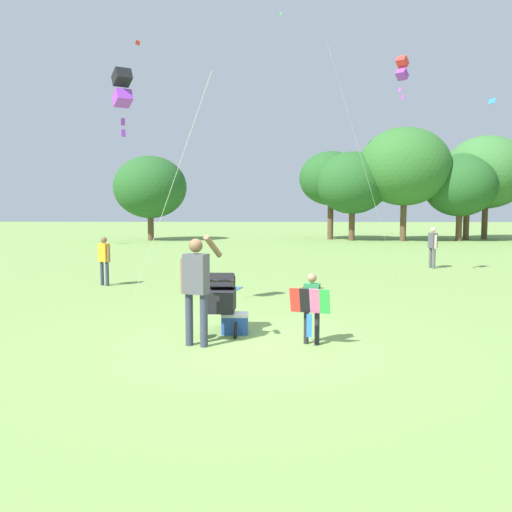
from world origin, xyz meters
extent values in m
plane|color=#75994C|center=(0.00, 0.00, 0.00)|extent=(120.00, 120.00, 0.00)
cylinder|color=brown|center=(-6.81, 24.59, 0.73)|extent=(0.36, 0.36, 1.46)
ellipsoid|color=#235623|center=(-6.81, 24.59, 3.22)|extent=(4.40, 3.96, 3.74)
cylinder|color=brown|center=(4.21, 25.86, 1.11)|extent=(0.36, 0.36, 2.22)
ellipsoid|color=#235623|center=(4.21, 25.86, 3.79)|extent=(3.92, 3.53, 3.33)
cylinder|color=brown|center=(5.38, 24.78, 0.86)|extent=(0.36, 0.36, 1.72)
ellipsoid|color=#235623|center=(5.38, 24.78, 3.47)|extent=(4.37, 3.94, 3.72)
cylinder|color=brown|center=(8.38, 24.40, 1.12)|extent=(0.36, 0.36, 2.24)
ellipsoid|color=#2D6628|center=(8.38, 24.40, 4.41)|extent=(5.42, 4.87, 4.60)
cylinder|color=brown|center=(11.76, 24.61, 0.79)|extent=(0.36, 0.36, 1.57)
ellipsoid|color=#235623|center=(11.76, 24.61, 3.29)|extent=(4.28, 3.86, 3.64)
cylinder|color=brown|center=(12.47, 25.40, 1.04)|extent=(0.36, 0.36, 2.09)
ellipsoid|color=#235623|center=(12.47, 25.40, 3.67)|extent=(3.97, 3.57, 3.37)
cylinder|color=brown|center=(13.90, 26.18, 1.03)|extent=(0.36, 0.36, 2.05)
ellipsoid|color=#387033|center=(13.90, 26.18, 4.17)|extent=(5.30, 4.77, 4.50)
cylinder|color=#232328|center=(1.10, -0.05, 0.27)|extent=(0.08, 0.08, 0.55)
cylinder|color=#232328|center=(0.94, -0.01, 0.27)|extent=(0.08, 0.08, 0.55)
cube|color=#2D8C4C|center=(1.02, -0.03, 0.75)|extent=(0.27, 0.21, 0.41)
cylinder|color=#A37556|center=(1.17, -0.07, 0.73)|extent=(0.06, 0.06, 0.37)
cylinder|color=#A37556|center=(0.88, 0.01, 0.73)|extent=(0.06, 0.06, 0.37)
sphere|color=#A37556|center=(1.02, -0.03, 1.04)|extent=(0.14, 0.14, 0.14)
cube|color=green|center=(1.20, -0.26, 0.72)|extent=(0.18, 0.18, 0.39)
cube|color=pink|center=(1.05, -0.22, 0.72)|extent=(0.18, 0.18, 0.39)
cube|color=black|center=(0.90, -0.18, 0.72)|extent=(0.18, 0.18, 0.39)
cube|color=red|center=(0.75, -0.14, 0.72)|extent=(0.18, 0.18, 0.39)
cube|color=blue|center=(0.97, -0.22, 0.33)|extent=(0.08, 0.03, 0.36)
cylinder|color=#33384C|center=(-0.88, -0.15, 0.41)|extent=(0.12, 0.12, 0.82)
cylinder|color=#33384C|center=(-0.65, -0.24, 0.41)|extent=(0.12, 0.12, 0.82)
cube|color=#4C4C56|center=(-0.76, -0.19, 1.13)|extent=(0.41, 0.34, 0.61)
cylinder|color=brown|center=(-0.97, -0.11, 1.08)|extent=(0.09, 0.09, 0.55)
cylinder|color=brown|center=(-0.51, -0.15, 1.55)|extent=(0.26, 0.50, 0.39)
sphere|color=brown|center=(-0.76, -0.19, 1.56)|extent=(0.21, 0.21, 0.21)
cylinder|color=black|center=(-0.44, 1.12, 0.14)|extent=(0.05, 0.28, 0.28)
cylinder|color=black|center=(-0.72, 0.32, 0.14)|extent=(0.05, 0.28, 0.28)
cylinder|color=black|center=(-0.20, 0.31, 0.14)|extent=(0.05, 0.28, 0.28)
cube|color=black|center=(-0.45, 0.70, 0.56)|extent=(0.45, 0.65, 0.36)
cube|color=black|center=(-0.45, 0.82, 0.86)|extent=(0.43, 0.42, 0.35)
cylinder|color=black|center=(-0.46, 0.24, 0.96)|extent=(0.48, 0.04, 0.04)
cube|color=black|center=(-2.45, 2.13, 4.59)|extent=(0.46, 0.48, 0.33)
cube|color=purple|center=(-2.45, 2.13, 4.20)|extent=(0.46, 0.48, 0.33)
cube|color=purple|center=(-2.45, 2.13, 3.76)|extent=(0.08, 0.07, 0.14)
cube|color=purple|center=(-2.43, 2.09, 3.54)|extent=(0.08, 0.06, 0.14)
cylinder|color=silver|center=(-1.48, 1.04, 2.09)|extent=(1.94, 2.19, 4.19)
cube|color=red|center=(4.08, 7.36, 6.16)|extent=(0.42, 0.43, 0.33)
cube|color=purple|center=(4.08, 7.36, 5.82)|extent=(0.42, 0.43, 0.33)
cube|color=purple|center=(4.04, 7.41, 5.40)|extent=(0.09, 0.09, 0.14)
cube|color=purple|center=(4.12, 7.32, 5.18)|extent=(0.07, 0.07, 0.14)
cylinder|color=silver|center=(2.86, 5.77, 2.90)|extent=(2.44, 3.20, 5.81)
cube|color=red|center=(-7.22, 23.91, 11.47)|extent=(0.33, 0.25, 0.29)
cube|color=blue|center=(12.03, 21.02, 7.56)|extent=(0.41, 0.48, 0.38)
cube|color=green|center=(1.05, 24.89, 13.35)|extent=(0.24, 0.28, 0.23)
cylinder|color=#33384C|center=(-4.16, 6.13, 0.32)|extent=(0.09, 0.09, 0.65)
cylinder|color=#33384C|center=(-3.99, 6.02, 0.32)|extent=(0.09, 0.09, 0.65)
cube|color=orange|center=(-4.08, 6.07, 0.89)|extent=(0.33, 0.30, 0.49)
cylinder|color=brown|center=(-4.23, 6.17, 0.86)|extent=(0.07, 0.07, 0.43)
cylinder|color=brown|center=(-3.93, 5.98, 0.86)|extent=(0.07, 0.07, 0.43)
sphere|color=brown|center=(-4.08, 6.07, 1.24)|extent=(0.17, 0.17, 0.17)
cylinder|color=#4C4C51|center=(5.99, 10.23, 0.35)|extent=(0.10, 0.10, 0.69)
cylinder|color=#4C4C51|center=(5.94, 10.44, 0.35)|extent=(0.10, 0.10, 0.69)
cube|color=#4C4C56|center=(5.96, 10.33, 0.95)|extent=(0.26, 0.34, 0.52)
cylinder|color=beige|center=(6.01, 10.15, 0.92)|extent=(0.08, 0.08, 0.46)
cylinder|color=beige|center=(5.92, 10.51, 0.92)|extent=(0.08, 0.08, 0.46)
sphere|color=beige|center=(5.96, 10.33, 1.32)|extent=(0.18, 0.18, 0.18)
cube|color=#3366B2|center=(-1.06, 5.33, 0.01)|extent=(1.46, 1.56, 0.02)
cube|color=#2D5BB7|center=(-0.22, 0.64, 0.15)|extent=(0.44, 0.32, 0.30)
cube|color=white|center=(-0.22, 0.64, 0.33)|extent=(0.45, 0.33, 0.05)
camera|label=1|loc=(0.34, -8.47, 2.19)|focal=38.42mm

